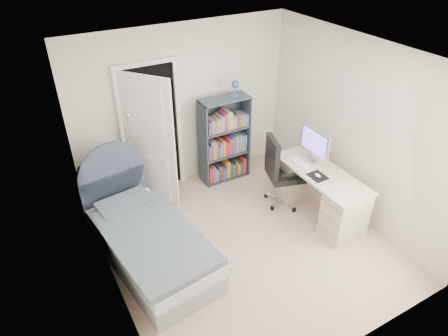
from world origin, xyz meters
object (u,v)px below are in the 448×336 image
floor_lamp (132,167)px  bookcase (225,143)px  nightstand (102,188)px  office_chair (280,169)px  bed (147,239)px  desk (319,191)px

floor_lamp → bookcase: size_ratio=0.89×
nightstand → bookcase: bearing=-2.2°
nightstand → office_chair: office_chair is taller
floor_lamp → office_chair: 2.16m
bed → office_chair: (2.09, 0.11, 0.33)m
desk → floor_lamp: bearing=143.8°
floor_lamp → bookcase: 1.50m
nightstand → desk: 3.09m
bookcase → desk: 1.66m
nightstand → office_chair: 2.57m
bed → bookcase: bearing=32.7°
nightstand → bookcase: size_ratio=0.37×
bed → office_chair: size_ratio=1.92×
bookcase → desk: (0.69, -1.49, -0.24)m
desk → office_chair: bearing=125.0°
bed → office_chair: bearing=3.1°
bed → nightstand: size_ratio=3.48×
nightstand → floor_lamp: bearing=3.8°
bed → nightstand: bed is taller
desk → bookcase: bearing=114.8°
bed → floor_lamp: size_ratio=1.45×
nightstand → floor_lamp: (0.47, 0.03, 0.20)m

